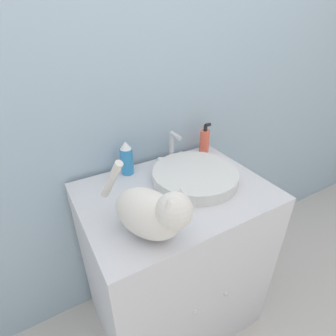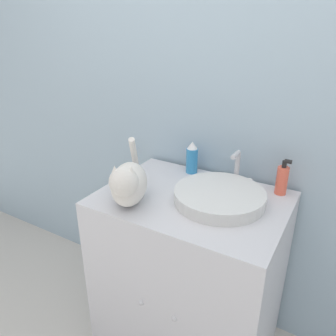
{
  "view_description": "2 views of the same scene",
  "coord_description": "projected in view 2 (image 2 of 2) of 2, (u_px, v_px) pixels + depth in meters",
  "views": [
    {
      "loc": [
        -0.49,
        -0.49,
        1.52
      ],
      "look_at": [
        -0.05,
        0.28,
        1.0
      ],
      "focal_mm": 28.0,
      "sensor_mm": 36.0,
      "label": 1
    },
    {
      "loc": [
        0.54,
        -0.84,
        1.56
      ],
      "look_at": [
        -0.09,
        0.24,
        1.01
      ],
      "focal_mm": 35.0,
      "sensor_mm": 36.0,
      "label": 2
    }
  ],
  "objects": [
    {
      "name": "sink_basin",
      "position": [
        219.0,
        196.0,
        1.38
      ],
      "size": [
        0.39,
        0.39,
        0.05
      ],
      "color": "silver",
      "rests_on": "vanity_cabinet"
    },
    {
      "name": "faucet",
      "position": [
        236.0,
        170.0,
        1.52
      ],
      "size": [
        0.15,
        0.09,
        0.17
      ],
      "color": "silver",
      "rests_on": "vanity_cabinet"
    },
    {
      "name": "spray_bottle",
      "position": [
        192.0,
        158.0,
        1.64
      ],
      "size": [
        0.06,
        0.06,
        0.16
      ],
      "color": "#338CCC",
      "rests_on": "vanity_cabinet"
    },
    {
      "name": "vanity_cabinet",
      "position": [
        189.0,
        275.0,
        1.6
      ],
      "size": [
        0.81,
        0.6,
        0.87
      ],
      "color": "silver",
      "rests_on": "ground_plane"
    },
    {
      "name": "cat",
      "position": [
        128.0,
        183.0,
        1.34
      ],
      "size": [
        0.25,
        0.36,
        0.25
      ],
      "rotation": [
        0.0,
        0.0,
        -1.1
      ],
      "color": "silver",
      "rests_on": "vanity_cabinet"
    },
    {
      "name": "wall_back",
      "position": [
        226.0,
        97.0,
        1.54
      ],
      "size": [
        6.0,
        0.05,
        2.5
      ],
      "color": "#9EB7C6",
      "rests_on": "ground_plane"
    },
    {
      "name": "soap_bottle",
      "position": [
        282.0,
        179.0,
        1.44
      ],
      "size": [
        0.05,
        0.05,
        0.17
      ],
      "color": "#EF6047",
      "rests_on": "vanity_cabinet"
    }
  ]
}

